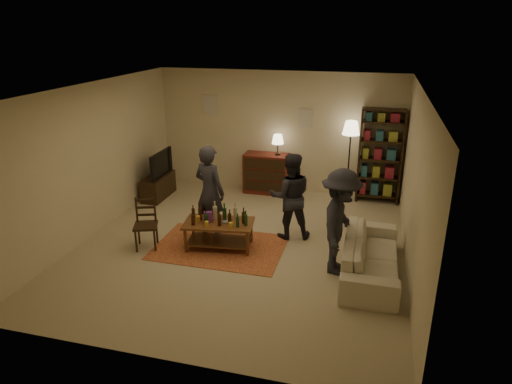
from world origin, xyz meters
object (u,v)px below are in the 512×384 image
(coffee_table, at_px, (219,225))
(tv_stand, at_px, (158,181))
(dining_chair, at_px, (146,222))
(dresser, at_px, (267,172))
(person_right, at_px, (290,196))
(sofa, at_px, (371,256))
(person_by_sofa, at_px, (340,222))
(bookshelf, at_px, (380,155))
(person_left, at_px, (210,191))
(floor_lamp, at_px, (351,134))

(coffee_table, relative_size, tv_stand, 1.18)
(dining_chair, bearing_deg, dresser, 46.56)
(dining_chair, bearing_deg, person_right, 3.63)
(dresser, xyz_separation_m, person_right, (0.94, -2.15, 0.31))
(sofa, relative_size, person_by_sofa, 1.25)
(bookshelf, bearing_deg, tv_stand, -168.20)
(tv_stand, xyz_separation_m, sofa, (4.64, -2.20, -0.08))
(person_left, bearing_deg, tv_stand, -20.35)
(coffee_table, distance_m, sofa, 2.55)
(tv_stand, xyz_separation_m, bookshelf, (4.69, 0.98, 0.65))
(dining_chair, height_order, person_by_sofa, person_by_sofa)
(coffee_table, relative_size, sofa, 0.60)
(dining_chair, xyz_separation_m, person_right, (2.31, 1.01, 0.32))
(sofa, bearing_deg, tv_stand, 64.66)
(dresser, height_order, sofa, dresser)
(person_right, height_order, person_by_sofa, person_by_sofa)
(dresser, height_order, person_right, person_right)
(bookshelf, bearing_deg, person_left, -139.29)
(person_right, xyz_separation_m, person_by_sofa, (0.95, -1.02, 0.05))
(floor_lamp, distance_m, sofa, 3.32)
(person_left, height_order, person_by_sofa, person_left)
(floor_lamp, relative_size, person_right, 1.12)
(bookshelf, bearing_deg, dresser, -178.43)
(person_by_sofa, bearing_deg, dresser, 35.98)
(bookshelf, height_order, person_left, bookshelf)
(floor_lamp, xyz_separation_m, person_left, (-2.27, -2.37, -0.65))
(dining_chair, bearing_deg, person_by_sofa, -20.06)
(sofa, bearing_deg, dresser, 37.54)
(floor_lamp, bearing_deg, tv_stand, -168.18)
(dresser, distance_m, floor_lamp, 2.07)
(coffee_table, bearing_deg, tv_stand, 136.88)
(tv_stand, bearing_deg, dining_chair, -68.63)
(sofa, bearing_deg, dining_chair, 90.60)
(floor_lamp, bearing_deg, person_left, -133.82)
(person_right, bearing_deg, person_left, -5.27)
(coffee_table, distance_m, floor_lamp, 3.60)
(tv_stand, bearing_deg, person_left, -40.35)
(dresser, bearing_deg, person_right, -66.42)
(coffee_table, relative_size, dining_chair, 1.40)
(sofa, bearing_deg, coffee_table, 84.84)
(coffee_table, relative_size, person_by_sofa, 0.75)
(tv_stand, xyz_separation_m, floor_lamp, (4.06, 0.85, 1.11))
(tv_stand, distance_m, bookshelf, 4.84)
(dining_chair, bearing_deg, tv_stand, 91.52)
(dresser, height_order, bookshelf, bookshelf)
(person_left, height_order, person_right, person_left)
(coffee_table, distance_m, bookshelf, 3.97)
(dresser, bearing_deg, floor_lamp, -2.01)
(coffee_table, height_order, person_by_sofa, person_by_sofa)
(tv_stand, relative_size, sofa, 0.51)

